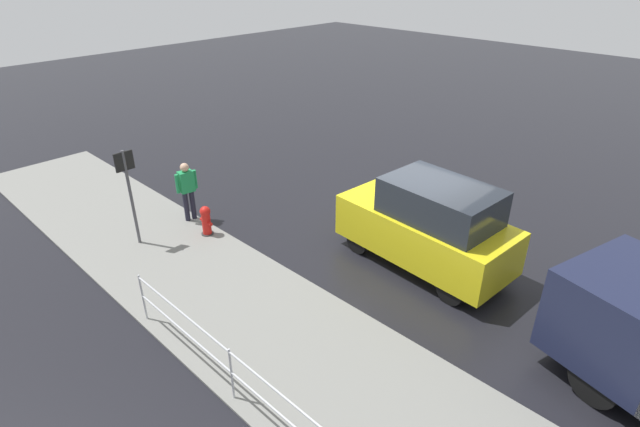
# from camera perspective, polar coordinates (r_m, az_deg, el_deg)

# --- Properties ---
(ground_plane) EXTENTS (60.00, 60.00, 0.00)m
(ground_plane) POSITION_cam_1_polar(r_m,az_deg,el_deg) (12.08, 10.33, -4.15)
(ground_plane) COLOR black
(kerb_strip) EXTENTS (24.00, 3.20, 0.04)m
(kerb_strip) POSITION_cam_1_polar(r_m,az_deg,el_deg) (9.49, -4.78, -13.82)
(kerb_strip) COLOR slate
(kerb_strip) RESTS_ON ground
(moving_hatchback) EXTENTS (4.00, 1.95, 2.06)m
(moving_hatchback) POSITION_cam_1_polar(r_m,az_deg,el_deg) (11.10, 12.31, -1.29)
(moving_hatchback) COLOR yellow
(moving_hatchback) RESTS_ON ground
(fire_hydrant) EXTENTS (0.42, 0.31, 0.80)m
(fire_hydrant) POSITION_cam_1_polar(r_m,az_deg,el_deg) (12.61, -12.88, -0.86)
(fire_hydrant) COLOR red
(fire_hydrant) RESTS_ON ground
(pedestrian) EXTENTS (0.29, 0.56, 1.62)m
(pedestrian) POSITION_cam_1_polar(r_m,az_deg,el_deg) (13.18, -14.95, 2.89)
(pedestrian) COLOR #1E8C4C
(pedestrian) RESTS_ON ground
(metal_railing) EXTENTS (8.27, 0.04, 1.05)m
(metal_railing) POSITION_cam_1_polar(r_m,az_deg,el_deg) (7.29, -3.22, -22.20)
(metal_railing) COLOR #B7BABF
(metal_railing) RESTS_ON ground
(sign_post) EXTENTS (0.07, 0.44, 2.40)m
(sign_post) POSITION_cam_1_polar(r_m,az_deg,el_deg) (12.21, -21.02, 3.10)
(sign_post) COLOR #4C4C51
(sign_post) RESTS_ON ground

